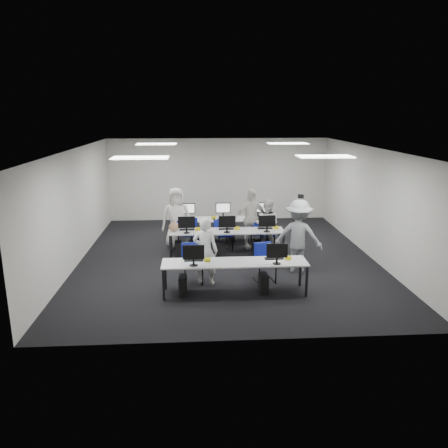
{
  "coord_description": "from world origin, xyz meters",
  "views": [
    {
      "loc": [
        -0.81,
        -11.45,
        3.95
      ],
      "look_at": [
        -0.09,
        -0.11,
        1.0
      ],
      "focal_mm": 35.0,
      "sensor_mm": 36.0,
      "label": 1
    }
  ],
  "objects": [
    {
      "name": "equipment_mid",
      "position": [
        -0.19,
        0.18,
        0.36
      ],
      "size": [
        2.91,
        0.41,
        1.19
      ],
      "color": "white",
      "rests_on": "desk_mid"
    },
    {
      "name": "equipment_front",
      "position": [
        -0.19,
        -2.42,
        0.36
      ],
      "size": [
        2.51,
        0.41,
        1.19
      ],
      "color": "#0B5894",
      "rests_on": "desk_front"
    },
    {
      "name": "chair_1",
      "position": [
        0.77,
        -1.74,
        0.29
      ],
      "size": [
        0.52,
        0.56,
        0.91
      ],
      "rotation": [
        0.0,
        0.0,
        0.18
      ],
      "color": "navy",
      "rests_on": "ground"
    },
    {
      "name": "student_3",
      "position": [
        0.76,
        0.91,
        0.89
      ],
      "size": [
        1.12,
        0.7,
        1.77
      ],
      "primitive_type": "imported",
      "rotation": [
        0.0,
        0.0,
        0.27
      ],
      "color": "beige",
      "rests_on": "ground"
    },
    {
      "name": "chair_4",
      "position": [
        1.24,
        0.76,
        0.28
      ],
      "size": [
        0.49,
        0.53,
        0.9
      ],
      "rotation": [
        0.0,
        0.0,
        -0.11
      ],
      "color": "navy",
      "rests_on": "ground"
    },
    {
      "name": "ceiling_panels",
      "position": [
        0.0,
        0.0,
        2.98
      ],
      "size": [
        5.2,
        4.6,
        0.02
      ],
      "color": "white",
      "rests_on": "room"
    },
    {
      "name": "chair_0",
      "position": [
        -0.95,
        -1.72,
        0.29
      ],
      "size": [
        0.53,
        0.57,
        0.93
      ],
      "rotation": [
        0.0,
        0.0,
        0.18
      ],
      "color": "navy",
      "rests_on": "ground"
    },
    {
      "name": "dslr_camera",
      "position": [
        1.76,
        -0.97,
        1.91
      ],
      "size": [
        0.19,
        0.22,
        0.1
      ],
      "primitive_type": "cube",
      "rotation": [
        0.0,
        0.0,
        2.8
      ],
      "color": "black",
      "rests_on": "photographer"
    },
    {
      "name": "chair_7",
      "position": [
        0.99,
        0.98,
        0.26
      ],
      "size": [
        0.44,
        0.47,
        0.82
      ],
      "rotation": [
        0.0,
        0.0,
        -0.08
      ],
      "color": "navy",
      "rests_on": "ground"
    },
    {
      "name": "student_0",
      "position": [
        -0.63,
        -1.82,
        0.8
      ],
      "size": [
        0.66,
        0.51,
        1.61
      ],
      "primitive_type": "imported",
      "rotation": [
        0.0,
        0.0,
        2.91
      ],
      "color": "beige",
      "rests_on": "ground"
    },
    {
      "name": "chair_6",
      "position": [
        -0.13,
        1.03,
        0.28
      ],
      "size": [
        0.44,
        0.48,
        0.88
      ],
      "rotation": [
        0.0,
        0.0,
        -0.02
      ],
      "color": "navy",
      "rests_on": "ground"
    },
    {
      "name": "student_2",
      "position": [
        -1.41,
        1.02,
        0.9
      ],
      "size": [
        0.92,
        0.63,
        1.8
      ],
      "primitive_type": "imported",
      "rotation": [
        0.0,
        0.0,
        0.07
      ],
      "color": "beige",
      "rests_on": "ground"
    },
    {
      "name": "chair_3",
      "position": [
        0.01,
        0.8,
        0.27
      ],
      "size": [
        0.43,
        0.46,
        0.87
      ],
      "rotation": [
        0.0,
        0.0,
        0.0
      ],
      "color": "navy",
      "rests_on": "ground"
    },
    {
      "name": "chair_2",
      "position": [
        -1.08,
        0.84,
        0.29
      ],
      "size": [
        0.6,
        0.62,
        0.92
      ],
      "rotation": [
        0.0,
        0.0,
        -0.37
      ],
      "color": "navy",
      "rests_on": "ground"
    },
    {
      "name": "photographer",
      "position": [
        1.7,
        -1.14,
        0.92
      ],
      "size": [
        1.35,
        1.05,
        1.85
      ],
      "primitive_type": "imported",
      "rotation": [
        0.0,
        0.0,
        2.8
      ],
      "color": "gray",
      "rests_on": "ground"
    },
    {
      "name": "desk_front",
      "position": [
        0.0,
        -2.4,
        0.68
      ],
      "size": [
        3.2,
        0.7,
        0.73
      ],
      "color": "silver",
      "rests_on": "ground"
    },
    {
      "name": "handbag",
      "position": [
        -1.45,
        0.24,
        0.86
      ],
      "size": [
        0.36,
        0.3,
        0.25
      ],
      "primitive_type": "ellipsoid",
      "rotation": [
        0.0,
        0.0,
        0.39
      ],
      "color": "#926D4B",
      "rests_on": "desk_mid"
    },
    {
      "name": "room",
      "position": [
        0.0,
        0.0,
        1.5
      ],
      "size": [
        9.0,
        9.02,
        3.0
      ],
      "color": "black",
      "rests_on": "ground"
    },
    {
      "name": "equipment_back",
      "position": [
        0.19,
        1.62,
        0.36
      ],
      "size": [
        2.91,
        0.41,
        1.19
      ],
      "color": "white",
      "rests_on": "desk_back"
    },
    {
      "name": "chair_5",
      "position": [
        -1.21,
        0.97,
        0.28
      ],
      "size": [
        0.57,
        0.59,
        0.88
      ],
      "rotation": [
        0.0,
        0.0,
        -0.38
      ],
      "color": "navy",
      "rests_on": "ground"
    },
    {
      "name": "student_1",
      "position": [
        1.21,
        0.72,
        0.75
      ],
      "size": [
        0.9,
        0.82,
        1.5
      ],
      "primitive_type": "imported",
      "rotation": [
        0.0,
        0.0,
        2.72
      ],
      "color": "beige",
      "rests_on": "ground"
    },
    {
      "name": "desk_back",
      "position": [
        0.0,
        1.6,
        0.68
      ],
      "size": [
        3.2,
        0.7,
        0.73
      ],
      "color": "silver",
      "rests_on": "ground"
    },
    {
      "name": "desk_mid",
      "position": [
        0.0,
        0.2,
        0.68
      ],
      "size": [
        3.2,
        0.7,
        0.73
      ],
      "color": "silver",
      "rests_on": "ground"
    }
  ]
}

